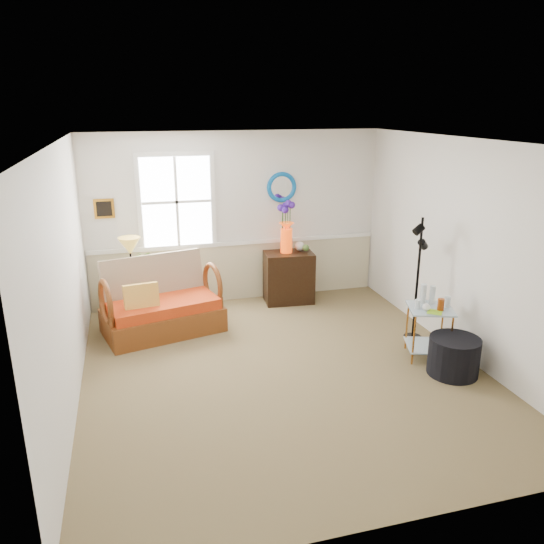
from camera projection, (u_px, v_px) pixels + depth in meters
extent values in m
cube|color=brown|center=(283.00, 370.00, 6.18)|extent=(4.50, 5.00, 0.01)
cube|color=white|center=(284.00, 141.00, 5.39)|extent=(4.50, 5.00, 0.01)
cube|color=silver|center=(237.00, 218.00, 8.08)|extent=(4.50, 0.01, 2.60)
cube|color=silver|center=(392.00, 369.00, 3.49)|extent=(4.50, 0.01, 2.60)
cube|color=silver|center=(65.00, 281.00, 5.22)|extent=(0.01, 5.00, 2.60)
cube|color=silver|center=(463.00, 249.00, 6.35)|extent=(0.01, 5.00, 2.60)
cube|color=#C1B792|center=(238.00, 272.00, 8.32)|extent=(4.46, 0.02, 0.90)
cube|color=white|center=(238.00, 243.00, 8.17)|extent=(4.46, 0.04, 0.06)
cube|color=orange|center=(104.00, 209.00, 7.50)|extent=(0.28, 0.03, 0.28)
torus|color=#1181C0|center=(281.00, 187.00, 8.10)|extent=(0.47, 0.07, 0.47)
imported|color=#4B712F|center=(140.00, 266.00, 7.42)|extent=(0.35, 0.39, 0.30)
cylinder|color=black|center=(454.00, 356.00, 6.04)|extent=(0.73, 0.73, 0.44)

